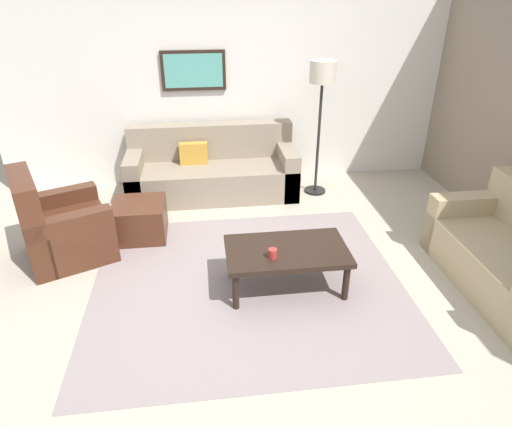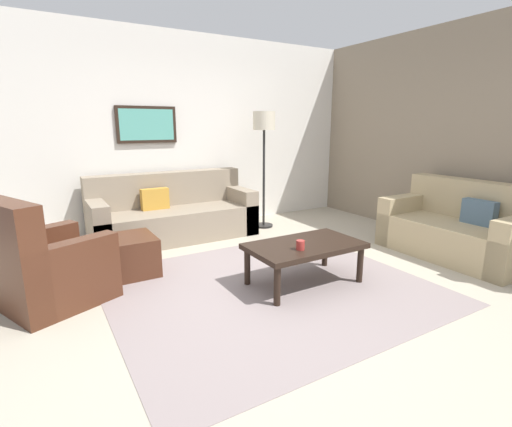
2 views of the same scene
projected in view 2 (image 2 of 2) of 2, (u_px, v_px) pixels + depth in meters
name	position (u px, v px, depth m)	size (l,w,h in m)	color
ground_plane	(269.00, 288.00, 3.62)	(8.00, 8.00, 0.00)	#B2A893
rear_partition	(173.00, 133.00, 5.48)	(6.00, 0.12, 2.80)	silver
stone_feature_panel	(469.00, 135.00, 4.79)	(0.12, 5.20, 2.80)	gray
area_rug	(269.00, 287.00, 3.62)	(2.90, 2.58, 0.01)	gray
couch_main	(172.00, 216.00, 5.21)	(2.16, 0.85, 0.88)	gray
couch_loveseat	(459.00, 230.00, 4.48)	(0.87, 1.59, 0.88)	tan
armchair_leather	(44.00, 270.00, 3.23)	(1.05, 1.05, 0.95)	#4C2819
ottoman	(127.00, 256.00, 3.91)	(0.56, 0.56, 0.40)	#4C2819
coffee_table	(305.00, 248.00, 3.64)	(1.10, 0.64, 0.41)	black
cup	(300.00, 245.00, 3.44)	(0.08, 0.08, 0.09)	#B2332D
lamp_standing	(264.00, 133.00, 5.48)	(0.32, 0.32, 1.71)	black
framed_artwork	(147.00, 125.00, 5.17)	(0.82, 0.04, 0.50)	black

